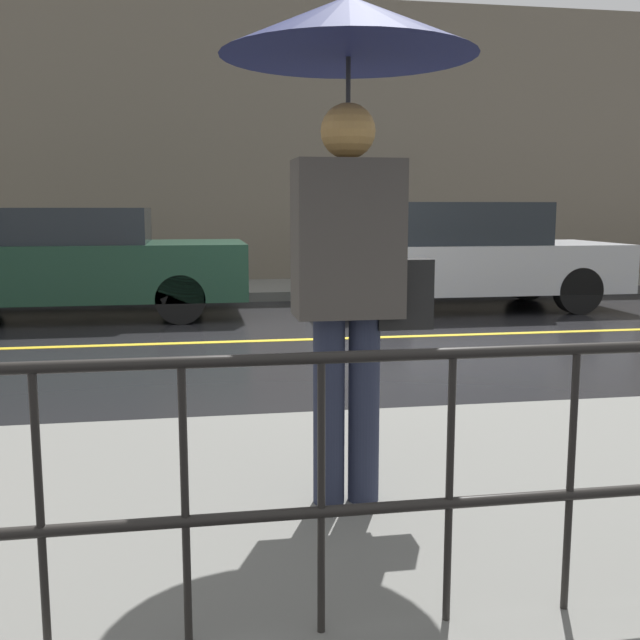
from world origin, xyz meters
TOP-DOWN VIEW (x-y plane):
  - ground_plane at (0.00, 0.00)m, footprint 80.00×80.00m
  - sidewalk_near at (0.00, -4.76)m, footprint 28.00×2.72m
  - sidewalk_far at (0.00, 4.48)m, footprint 28.00×2.16m
  - lane_marking at (0.00, 0.00)m, footprint 25.20×0.12m
  - building_storefront at (0.00, 5.71)m, footprint 28.00×0.30m
  - railing_foreground at (0.00, -5.87)m, footprint 12.00×0.04m
  - pedestrian at (-0.71, -4.87)m, footprint 1.05×1.05m
  - car_dark_green at (-2.93, 2.17)m, footprint 4.44×1.75m
  - car_silver at (2.41, 2.17)m, footprint 4.30×1.81m

SIDE VIEW (x-z plane):
  - ground_plane at x=0.00m, z-range 0.00..0.00m
  - lane_marking at x=0.00m, z-range 0.00..0.01m
  - sidewalk_near at x=0.00m, z-range 0.00..0.14m
  - sidewalk_far at x=0.00m, z-range 0.00..0.14m
  - railing_foreground at x=0.00m, z-range 0.27..1.14m
  - car_dark_green at x=-2.93m, z-range 0.02..1.45m
  - car_silver at x=2.41m, z-range 0.01..1.51m
  - pedestrian at x=-0.71m, z-range 0.76..2.88m
  - building_storefront at x=0.00m, z-range 0.00..5.08m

